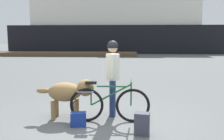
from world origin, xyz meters
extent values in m
plane|color=#595B5B|center=(0.00, 0.00, 0.00)|extent=(160.00, 160.00, 0.00)
torus|color=black|center=(0.61, 0.27, 0.37)|extent=(0.75, 0.06, 0.75)
torus|color=black|center=(-0.40, 0.27, 0.37)|extent=(0.75, 0.06, 0.75)
cube|color=#19592D|center=(0.15, 0.27, 0.79)|extent=(0.65, 0.03, 0.03)
cube|color=#19592D|center=(0.13, 0.27, 0.61)|extent=(0.87, 0.03, 0.49)
cylinder|color=#19592D|center=(-0.30, 0.27, 0.58)|extent=(0.03, 0.03, 0.42)
cylinder|color=#19592D|center=(0.57, 0.27, 0.63)|extent=(0.03, 0.03, 0.52)
cube|color=black|center=(-0.30, 0.27, 0.87)|extent=(0.24, 0.10, 0.06)
cylinder|color=#19592D|center=(0.57, 0.27, 0.91)|extent=(0.03, 0.44, 0.03)
cube|color=slate|center=(-0.42, 0.27, 0.67)|extent=(0.36, 0.14, 0.02)
cylinder|color=navy|center=(0.15, 0.85, 0.43)|extent=(0.14, 0.14, 0.86)
cylinder|color=navy|center=(0.15, 0.63, 0.43)|extent=(0.14, 0.14, 0.86)
cylinder|color=silver|center=(0.15, 0.74, 1.16)|extent=(0.32, 0.32, 0.61)
cylinder|color=silver|center=(0.15, 0.96, 1.20)|extent=(0.09, 0.09, 0.54)
cylinder|color=silver|center=(0.15, 0.52, 1.20)|extent=(0.09, 0.09, 0.54)
sphere|color=tan|center=(0.15, 0.74, 1.62)|extent=(0.23, 0.23, 0.23)
sphere|color=black|center=(0.15, 0.74, 1.65)|extent=(0.25, 0.25, 0.25)
ellipsoid|color=olive|center=(-0.93, 0.45, 0.62)|extent=(0.75, 0.51, 0.43)
sphere|color=olive|center=(-0.45, 0.45, 0.72)|extent=(0.38, 0.38, 0.38)
ellipsoid|color=olive|center=(-1.43, 0.45, 0.64)|extent=(0.32, 0.12, 0.12)
cylinder|color=olive|center=(-0.69, 0.59, 0.21)|extent=(0.10, 0.10, 0.43)
cylinder|color=olive|center=(-0.69, 0.31, 0.21)|extent=(0.10, 0.10, 0.43)
cylinder|color=olive|center=(-1.17, 0.59, 0.21)|extent=(0.10, 0.10, 0.43)
cylinder|color=olive|center=(-1.17, 0.31, 0.21)|extent=(0.10, 0.10, 0.43)
cube|color=#3F3F4C|center=(0.76, -0.42, 0.22)|extent=(0.31, 0.25, 0.43)
cube|color=navy|center=(-0.53, -0.04, 0.15)|extent=(0.34, 0.23, 0.30)
cube|color=brown|center=(-7.33, 20.62, 0.20)|extent=(18.05, 2.70, 0.40)
cube|color=black|center=(-0.82, 28.66, 1.73)|extent=(26.24, 8.83, 3.45)
cube|color=silver|center=(-0.82, 28.66, 5.05)|extent=(20.99, 7.42, 3.20)
ellipsoid|color=navy|center=(0.42, 31.61, 0.45)|extent=(6.50, 1.82, 0.90)
cylinder|color=#B2B2B7|center=(0.42, 31.61, 5.18)|extent=(0.14, 0.14, 8.56)
cylinder|color=#B2B2B7|center=(-0.55, 31.61, 2.10)|extent=(2.93, 0.10, 0.10)
cylinder|color=#4C331E|center=(-6.69, 44.91, 1.24)|extent=(0.39, 0.39, 2.48)
cone|color=#19471E|center=(-6.69, 44.91, 6.78)|extent=(4.29, 4.29, 8.61)
cylinder|color=#4C331E|center=(-1.79, 47.72, 1.09)|extent=(0.48, 0.48, 2.17)
cone|color=#1E4C28|center=(-1.79, 47.72, 5.77)|extent=(4.31, 4.31, 7.21)
cylinder|color=#4C331E|center=(6.39, 46.21, 1.69)|extent=(0.38, 0.38, 3.37)
cone|color=#143819|center=(6.39, 46.21, 7.44)|extent=(4.14, 4.14, 8.13)
cylinder|color=#4C331E|center=(4.05, 49.95, 1.31)|extent=(0.45, 0.45, 2.63)
cone|color=#143819|center=(4.05, 49.95, 7.39)|extent=(2.91, 2.91, 9.53)
camera|label=1|loc=(0.42, -4.84, 1.82)|focal=38.58mm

